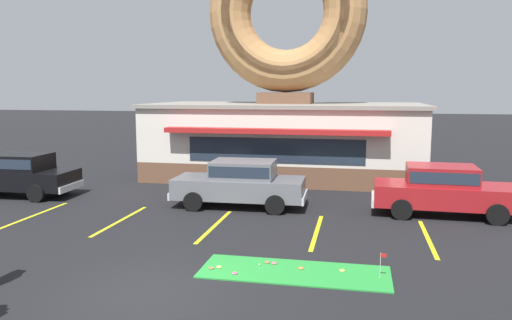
# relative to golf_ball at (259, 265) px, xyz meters

# --- Properties ---
(ground_plane) EXTENTS (160.00, 160.00, 0.00)m
(ground_plane) POSITION_rel_golf_ball_xyz_m (-1.91, -1.90, -0.05)
(ground_plane) COLOR black
(donut_shop_building) EXTENTS (12.30, 6.75, 10.96)m
(donut_shop_building) POSITION_rel_golf_ball_xyz_m (-1.18, 12.04, 3.69)
(donut_shop_building) COLOR brown
(donut_shop_building) RESTS_ON ground
(putting_mat) EXTENTS (4.14, 1.51, 0.03)m
(putting_mat) POSITION_rel_golf_ball_xyz_m (0.82, -0.20, -0.04)
(putting_mat) COLOR green
(putting_mat) RESTS_ON ground
(mini_donut_near_left) EXTENTS (0.13, 0.13, 0.04)m
(mini_donut_near_left) POSITION_rel_golf_ball_xyz_m (-0.42, -0.62, -0.00)
(mini_donut_near_left) COLOR #D8667F
(mini_donut_near_left) RESTS_ON putting_mat
(mini_donut_near_right) EXTENTS (0.13, 0.13, 0.04)m
(mini_donut_near_right) POSITION_rel_golf_ball_xyz_m (-1.01, -0.42, -0.00)
(mini_donut_near_right) COLOR #A5724C
(mini_donut_near_right) RESTS_ON putting_mat
(mini_donut_mid_left) EXTENTS (0.13, 0.13, 0.04)m
(mini_donut_mid_left) POSITION_rel_golf_ball_xyz_m (0.95, -0.03, -0.00)
(mini_donut_mid_left) COLOR #D17F47
(mini_donut_mid_left) RESTS_ON putting_mat
(mini_donut_mid_centre) EXTENTS (0.13, 0.13, 0.04)m
(mini_donut_mid_centre) POSITION_rel_golf_ball_xyz_m (1.85, 0.02, -0.00)
(mini_donut_mid_centre) COLOR #E5C666
(mini_donut_mid_centre) RESTS_ON putting_mat
(mini_donut_mid_right) EXTENTS (0.13, 0.13, 0.04)m
(mini_donut_mid_right) POSITION_rel_golf_ball_xyz_m (0.31, 0.17, -0.00)
(mini_donut_mid_right) COLOR #D8667F
(mini_donut_mid_right) RESTS_ON putting_mat
(mini_donut_far_left) EXTENTS (0.13, 0.13, 0.04)m
(mini_donut_far_left) POSITION_rel_golf_ball_xyz_m (-0.86, -0.32, -0.00)
(mini_donut_far_left) COLOR #E5C666
(mini_donut_far_left) RESTS_ON putting_mat
(mini_donut_far_centre) EXTENTS (0.13, 0.13, 0.04)m
(mini_donut_far_centre) POSITION_rel_golf_ball_xyz_m (0.14, 0.21, -0.00)
(mini_donut_far_centre) COLOR #A5724C
(mini_donut_far_centre) RESTS_ON putting_mat
(golf_ball) EXTENTS (0.04, 0.04, 0.04)m
(golf_ball) POSITION_rel_golf_ball_xyz_m (0.00, 0.00, 0.00)
(golf_ball) COLOR white
(golf_ball) RESTS_ON putting_mat
(putting_flag_pin) EXTENTS (0.13, 0.01, 0.55)m
(putting_flag_pin) POSITION_rel_golf_ball_xyz_m (2.68, -0.22, 0.39)
(putting_flag_pin) COLOR silver
(putting_flag_pin) RESTS_ON putting_mat
(car_grey) EXTENTS (4.60, 2.07, 1.60)m
(car_grey) POSITION_rel_golf_ball_xyz_m (-1.78, 5.64, 0.82)
(car_grey) COLOR slate
(car_grey) RESTS_ON ground
(car_red) EXTENTS (4.61, 2.08, 1.60)m
(car_red) POSITION_rel_golf_ball_xyz_m (4.82, 5.81, 0.82)
(car_red) COLOR maroon
(car_red) RESTS_ON ground
(car_black) EXTENTS (4.62, 2.10, 1.60)m
(car_black) POSITION_rel_golf_ball_xyz_m (-10.44, 5.68, 0.82)
(car_black) COLOR black
(car_black) RESTS_ON ground
(trash_bin) EXTENTS (0.57, 0.57, 0.97)m
(trash_bin) POSITION_rel_golf_ball_xyz_m (5.22, 8.62, 0.45)
(trash_bin) COLOR #232833
(trash_bin) RESTS_ON ground
(parking_stripe_far_left) EXTENTS (0.12, 3.60, 0.01)m
(parking_stripe_far_left) POSITION_rel_golf_ball_xyz_m (-7.97, 3.10, -0.05)
(parking_stripe_far_left) COLOR yellow
(parking_stripe_far_left) RESTS_ON ground
(parking_stripe_left) EXTENTS (0.12, 3.60, 0.01)m
(parking_stripe_left) POSITION_rel_golf_ball_xyz_m (-4.97, 3.10, -0.05)
(parking_stripe_left) COLOR yellow
(parking_stripe_left) RESTS_ON ground
(parking_stripe_mid_left) EXTENTS (0.12, 3.60, 0.01)m
(parking_stripe_mid_left) POSITION_rel_golf_ball_xyz_m (-1.97, 3.10, -0.05)
(parking_stripe_mid_left) COLOR yellow
(parking_stripe_mid_left) RESTS_ON ground
(parking_stripe_centre) EXTENTS (0.12, 3.60, 0.01)m
(parking_stripe_centre) POSITION_rel_golf_ball_xyz_m (1.03, 3.10, -0.05)
(parking_stripe_centre) COLOR yellow
(parking_stripe_centre) RESTS_ON ground
(parking_stripe_mid_right) EXTENTS (0.12, 3.60, 0.01)m
(parking_stripe_mid_right) POSITION_rel_golf_ball_xyz_m (4.03, 3.10, -0.05)
(parking_stripe_mid_right) COLOR yellow
(parking_stripe_mid_right) RESTS_ON ground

